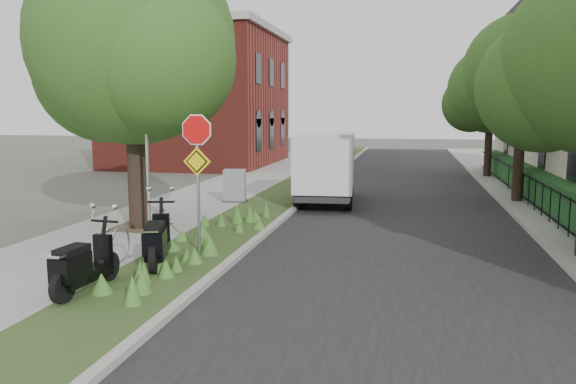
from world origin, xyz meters
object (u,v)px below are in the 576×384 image
utility_cabinet (235,186)px  box_truck (326,164)px  scooter_far (157,245)px  sign_assembly (197,154)px  scooter_near (79,270)px

utility_cabinet → box_truck: bearing=17.2°
scooter_far → utility_cabinet: utility_cabinet is taller
sign_assembly → utility_cabinet: (-1.40, 7.10, -1.66)m
scooter_far → scooter_near: bearing=-105.1°
sign_assembly → scooter_near: bearing=-105.5°
sign_assembly → scooter_near: sign_assembly is taller
scooter_far → sign_assembly: bearing=74.0°
box_truck → utility_cabinet: 3.33m
scooter_near → scooter_far: 2.01m
scooter_near → sign_assembly: bearing=74.5°
sign_assembly → utility_cabinet: sign_assembly is taller
sign_assembly → box_truck: size_ratio=0.65×
utility_cabinet → scooter_far: bearing=-83.2°
scooter_near → scooter_far: bearing=74.9°
box_truck → scooter_far: bearing=-102.5°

